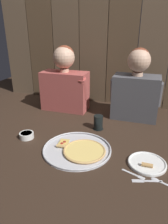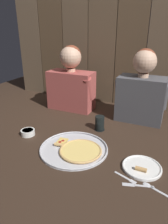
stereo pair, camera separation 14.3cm
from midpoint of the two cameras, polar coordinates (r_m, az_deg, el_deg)
name	(u,v)px [view 2 (the right image)]	position (r m, az deg, el deg)	size (l,w,h in m)	color
ground_plane	(77,141)	(1.43, 0.94, -8.10)	(3.20, 3.20, 0.00)	#332319
pizza_tray	(76,149)	(1.33, 0.87, -10.19)	(0.43, 0.43, 0.03)	silver
dinner_plate	(142,167)	(1.25, 18.82, -14.20)	(0.22, 0.22, 0.03)	white
drinking_glass	(100,123)	(1.57, 6.91, -3.12)	(0.08, 0.08, 0.11)	black
dipping_bowl	(28,132)	(1.53, -12.55, -5.45)	(0.10, 0.10, 0.04)	white
table_fork	(126,178)	(1.16, 15.09, -17.12)	(0.13, 0.06, 0.01)	silver
table_knife	(138,185)	(1.14, 18.20, -18.64)	(0.15, 0.06, 0.01)	silver
table_spoon	(151,187)	(1.15, 21.52, -18.60)	(0.14, 0.07, 0.01)	silver
diner_left	(71,81)	(1.90, -1.40, 8.44)	(0.45, 0.21, 0.57)	#AD4C47
diner_right	(142,90)	(1.73, 17.79, 5.77)	(0.40, 0.21, 0.57)	#4C4C51
wooden_backdrop_wall	(117,35)	(2.02, 11.09, 20.06)	(2.19, 0.03, 1.30)	brown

